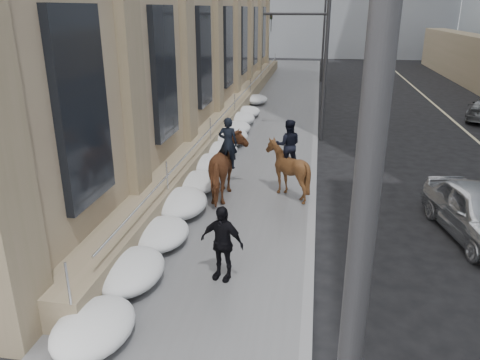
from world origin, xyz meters
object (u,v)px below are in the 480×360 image
Objects in this scene: pedestrian at (222,243)px; car_silver at (478,212)px; mounted_horse_left at (228,166)px; mounted_horse_right at (287,165)px.

car_silver is at bearing 41.97° from pedestrian.
mounted_horse_right is (1.93, 0.52, -0.04)m from mounted_horse_left.
car_silver is (7.43, -1.51, -0.48)m from mounted_horse_left.
mounted_horse_left reaches higher than pedestrian.
mounted_horse_right is 1.41× the size of pedestrian.
pedestrian is at bearing -163.42° from car_silver.
mounted_horse_left is at bearing 113.31° from pedestrian.
pedestrian is 0.42× the size of car_silver.
mounted_horse_left is at bearing 10.76° from mounted_horse_right.
mounted_horse_left reaches higher than mounted_horse_right.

